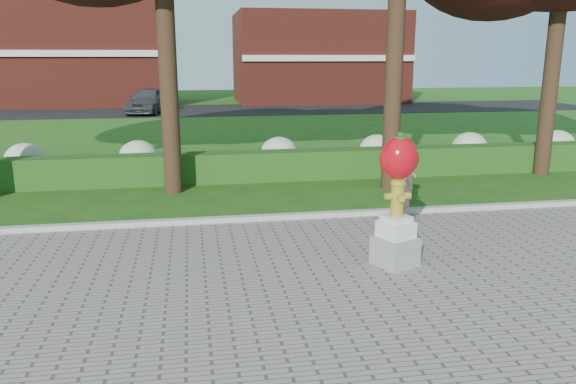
% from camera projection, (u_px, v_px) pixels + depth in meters
% --- Properties ---
extents(ground, '(100.00, 100.00, 0.00)m').
position_uv_depth(ground, '(295.00, 276.00, 8.73)').
color(ground, '#1E5214').
rests_on(ground, ground).
extents(curb, '(40.00, 0.18, 0.15)m').
position_uv_depth(curb, '(269.00, 218.00, 11.58)').
color(curb, '#ADADA5').
rests_on(curb, ground).
extents(lawn_hedge, '(24.00, 0.70, 0.80)m').
position_uv_depth(lawn_hedge, '(249.00, 166.00, 15.34)').
color(lawn_hedge, '#1B4F16').
rests_on(lawn_hedge, ground).
extents(hydrangea_row, '(20.10, 1.10, 0.99)m').
position_uv_depth(hydrangea_row, '(264.00, 154.00, 16.35)').
color(hydrangea_row, '#B7C395').
rests_on(hydrangea_row, ground).
extents(street, '(50.00, 8.00, 0.02)m').
position_uv_depth(street, '(215.00, 110.00, 35.54)').
color(street, black).
rests_on(street, ground).
extents(building_left, '(14.00, 8.00, 7.00)m').
position_uv_depth(building_left, '(64.00, 54.00, 38.80)').
color(building_left, maroon).
rests_on(building_left, ground).
extents(building_right, '(12.00, 8.00, 6.40)m').
position_uv_depth(building_right, '(317.00, 58.00, 41.85)').
color(building_right, maroon).
rests_on(building_right, ground).
extents(hydrant_sculpture, '(0.77, 0.77, 2.16)m').
position_uv_depth(hydrant_sculpture, '(397.00, 196.00, 8.84)').
color(hydrant_sculpture, gray).
rests_on(hydrant_sculpture, walkway).
extents(woman, '(0.51, 0.66, 1.63)m').
position_uv_depth(woman, '(406.00, 181.00, 11.48)').
color(woman, tan).
rests_on(woman, walkway).
extents(parked_car, '(2.69, 4.78, 1.54)m').
position_uv_depth(parked_car, '(148.00, 100.00, 33.17)').
color(parked_car, '#404348').
rests_on(parked_car, street).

